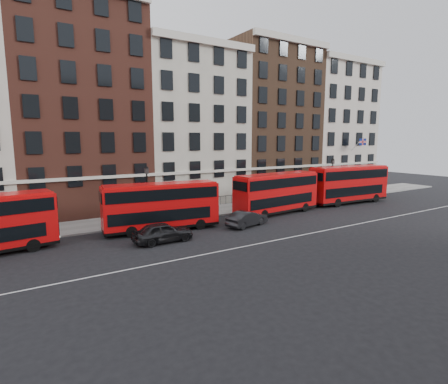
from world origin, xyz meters
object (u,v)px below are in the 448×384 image
bus_b (161,205)px  bus_c (277,192)px  car_rear (163,232)px  traffic_light (370,178)px  bus_d (349,184)px  car_front (247,219)px

bus_b → bus_c: bus_c is taller
car_rear → traffic_light: bearing=-80.6°
bus_c → bus_d: bearing=-5.2°
bus_b → bus_c: size_ratio=0.97×
traffic_light → car_rear: bearing=-170.2°
bus_d → traffic_light: bearing=21.4°
bus_b → bus_c: (13.06, -0.01, 0.09)m
car_rear → traffic_light: traffic_light is taller
bus_d → traffic_light: bus_d is taller
car_rear → traffic_light: (33.65, 5.82, 1.65)m
car_front → bus_d: bearing=-95.2°
bus_c → bus_b: bearing=174.8°
bus_d → bus_b: bearing=-176.6°
bus_c → bus_d: size_ratio=0.94×
bus_d → bus_c: bearing=-176.5°
bus_c → traffic_light: bearing=2.2°
bus_b → car_rear: bus_b is taller
bus_d → car_rear: bearing=-169.3°
bus_b → car_rear: bearing=-103.0°
bus_c → car_front: bus_c is taller
bus_b → bus_d: (24.70, -0.00, 0.25)m
bus_d → car_rear: size_ratio=2.40×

